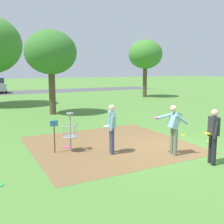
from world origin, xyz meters
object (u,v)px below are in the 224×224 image
object	(u,v)px
disc_golf_basket	(69,131)
frisbee_far_left	(68,147)
player_foreground_watching	(112,126)
frisbee_scattered_a	(183,135)
frisbee_near_basket	(143,128)
player_waiting_left	(174,126)
tree_mid_center	(51,53)
player_throwing	(213,133)
frisbee_far_right	(210,141)
tree_mid_left	(145,55)

from	to	relation	value
disc_golf_basket	frisbee_far_left	distance (m)	0.91
disc_golf_basket	player_foreground_watching	bearing A→B (deg)	-36.18
disc_golf_basket	frisbee_scattered_a	distance (m)	5.30
frisbee_far_left	frisbee_near_basket	bearing A→B (deg)	17.76
player_waiting_left	disc_golf_basket	bearing A→B (deg)	146.62
frisbee_scattered_a	tree_mid_center	xyz separation A→B (m)	(-3.60, 8.18, 3.89)
player_throwing	frisbee_far_left	size ratio (longest dim) A/B	6.87
player_throwing	player_waiting_left	size ratio (longest dim) A/B	1.00
player_waiting_left	frisbee_far_left	xyz separation A→B (m)	(-2.92, 2.52, -0.98)
disc_golf_basket	player_foreground_watching	distance (m)	1.55
frisbee_far_right	frisbee_scattered_a	distance (m)	1.31
frisbee_near_basket	frisbee_scattered_a	size ratio (longest dim) A/B	1.15
frisbee_far_left	frisbee_far_right	bearing A→B (deg)	-19.87
player_throwing	tree_mid_left	size ratio (longest dim) A/B	0.29
player_foreground_watching	frisbee_scattered_a	xyz separation A→B (m)	(4.00, 0.78, -0.96)
player_throwing	frisbee_far_right	size ratio (longest dim) A/B	7.35
player_waiting_left	frisbee_far_right	bearing A→B (deg)	13.51
frisbee_near_basket	tree_mid_left	world-z (taller)	tree_mid_left
tree_mid_left	disc_golf_basket	bearing A→B (deg)	-132.74
frisbee_near_basket	frisbee_scattered_a	bearing A→B (deg)	-70.16
frisbee_near_basket	frisbee_far_left	distance (m)	4.60
frisbee_near_basket	frisbee_far_right	xyz separation A→B (m)	(0.96, -3.34, 0.00)
frisbee_scattered_a	frisbee_far_left	bearing A→B (deg)	172.87
frisbee_far_left	frisbee_far_right	xyz separation A→B (m)	(5.34, -1.93, 0.00)
disc_golf_basket	frisbee_near_basket	distance (m)	4.95
disc_golf_basket	frisbee_far_left	xyz separation A→B (m)	(0.12, 0.51, -0.74)
disc_golf_basket	frisbee_scattered_a	bearing A→B (deg)	-1.38
player_waiting_left	tree_mid_left	bearing A→B (deg)	58.12
disc_golf_basket	frisbee_near_basket	world-z (taller)	disc_golf_basket
player_foreground_watching	player_waiting_left	world-z (taller)	same
frisbee_far_left	frisbee_scattered_a	distance (m)	5.16
frisbee_near_basket	tree_mid_left	bearing A→B (deg)	54.96
frisbee_near_basket	frisbee_far_right	distance (m)	3.47
disc_golf_basket	tree_mid_left	size ratio (longest dim) A/B	0.24
player_foreground_watching	frisbee_far_left	size ratio (longest dim) A/B	6.87
disc_golf_basket	frisbee_near_basket	size ratio (longest dim) A/B	6.02
frisbee_near_basket	frisbee_far_left	world-z (taller)	same
frisbee_near_basket	tree_mid_center	size ratio (longest dim) A/B	0.04
player_waiting_left	frisbee_scattered_a	bearing A→B (deg)	40.34
frisbee_near_basket	tree_mid_left	xyz separation A→B (m)	(8.59, 12.26, 4.35)
frisbee_near_basket	frisbee_far_left	xyz separation A→B (m)	(-4.38, -1.40, 0.00)
disc_golf_basket	frisbee_far_left	world-z (taller)	disc_golf_basket
frisbee_scattered_a	tree_mid_left	xyz separation A→B (m)	(7.86, 14.30, 4.35)
player_waiting_left	frisbee_near_basket	bearing A→B (deg)	69.46
frisbee_far_left	player_throwing	bearing A→B (deg)	-48.33
player_foreground_watching	frisbee_far_left	xyz separation A→B (m)	(-1.12, 1.42, -0.96)
frisbee_scattered_a	frisbee_near_basket	bearing A→B (deg)	109.84
player_throwing	frisbee_far_left	xyz separation A→B (m)	(-3.36, 3.78, -0.96)
player_foreground_watching	frisbee_scattered_a	world-z (taller)	player_foreground_watching
player_foreground_watching	frisbee_near_basket	xyz separation A→B (m)	(3.27, 2.83, -0.96)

